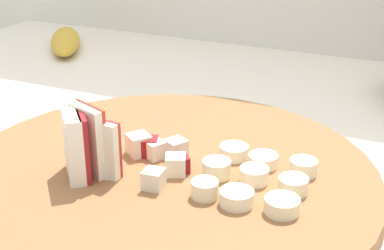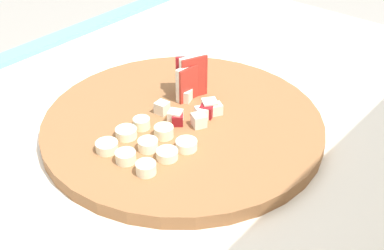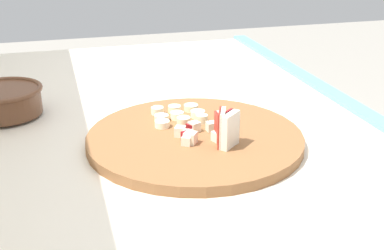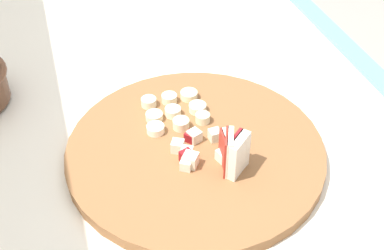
{
  "view_description": "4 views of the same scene",
  "coord_description": "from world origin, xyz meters",
  "px_view_note": "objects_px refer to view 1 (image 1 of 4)",
  "views": [
    {
      "loc": [
        0.09,
        -0.45,
        1.2
      ],
      "look_at": [
        -0.09,
        -0.03,
        0.99
      ],
      "focal_mm": 53.25,
      "sensor_mm": 36.0,
      "label": 1
    },
    {
      "loc": [
        0.33,
        0.35,
        1.34
      ],
      "look_at": [
        -0.1,
        -0.01,
        0.96
      ],
      "focal_mm": 48.27,
      "sensor_mm": 36.0,
      "label": 2
    },
    {
      "loc": [
        -0.92,
        0.19,
        1.31
      ],
      "look_at": [
        -0.16,
        -0.03,
        0.99
      ],
      "focal_mm": 47.98,
      "sensor_mm": 36.0,
      "label": 3
    },
    {
      "loc": [
        -0.65,
        0.13,
        1.47
      ],
      "look_at": [
        -0.12,
        -0.04,
        1.0
      ],
      "focal_mm": 47.94,
      "sensor_mm": 36.0,
      "label": 4
    }
  ],
  "objects_px": {
    "apple_wedge_fan": "(83,145)",
    "banana_peel": "(65,41)",
    "banana_slice_rows": "(254,177)",
    "cutting_board": "(164,179)",
    "apple_dice_pile": "(152,155)"
  },
  "relations": [
    {
      "from": "apple_dice_pile",
      "to": "banana_peel",
      "type": "bearing_deg",
      "value": 135.16
    },
    {
      "from": "apple_wedge_fan",
      "to": "banana_slice_rows",
      "type": "xyz_separation_m",
      "value": [
        0.14,
        0.04,
        -0.02
      ]
    },
    {
      "from": "apple_wedge_fan",
      "to": "banana_peel",
      "type": "relative_size",
      "value": 0.39
    },
    {
      "from": "apple_dice_pile",
      "to": "apple_wedge_fan",
      "type": "bearing_deg",
      "value": -136.06
    },
    {
      "from": "apple_wedge_fan",
      "to": "apple_dice_pile",
      "type": "bearing_deg",
      "value": 43.94
    },
    {
      "from": "cutting_board",
      "to": "apple_dice_pile",
      "type": "relative_size",
      "value": 4.76
    },
    {
      "from": "cutting_board",
      "to": "apple_wedge_fan",
      "type": "relative_size",
      "value": 6.12
    },
    {
      "from": "cutting_board",
      "to": "banana_slice_rows",
      "type": "relative_size",
      "value": 3.69
    },
    {
      "from": "banana_slice_rows",
      "to": "banana_peel",
      "type": "bearing_deg",
      "value": 142.54
    },
    {
      "from": "cutting_board",
      "to": "banana_slice_rows",
      "type": "bearing_deg",
      "value": 5.93
    },
    {
      "from": "apple_wedge_fan",
      "to": "apple_dice_pile",
      "type": "relative_size",
      "value": 0.78
    },
    {
      "from": "cutting_board",
      "to": "apple_dice_pile",
      "type": "height_order",
      "value": "apple_dice_pile"
    },
    {
      "from": "apple_wedge_fan",
      "to": "banana_peel",
      "type": "xyz_separation_m",
      "value": [
        -0.29,
        0.38,
        -0.03
      ]
    },
    {
      "from": "apple_wedge_fan",
      "to": "banana_peel",
      "type": "bearing_deg",
      "value": 127.79
    },
    {
      "from": "apple_dice_pile",
      "to": "banana_slice_rows",
      "type": "bearing_deg",
      "value": 1.36
    }
  ]
}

